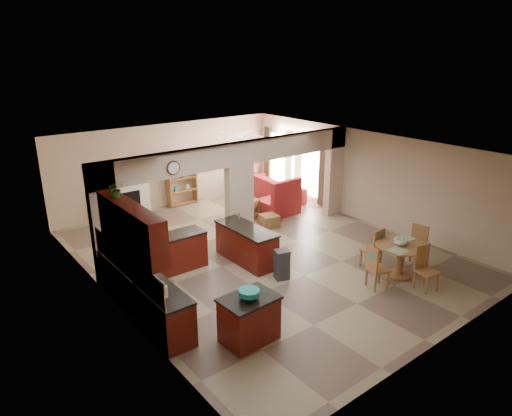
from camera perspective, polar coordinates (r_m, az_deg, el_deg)
floor at (r=12.05m, az=0.80°, el=-5.68°), size 10.00×10.00×0.00m
ceiling at (r=11.16m, az=0.86°, el=7.48°), size 10.00×10.00×0.00m
wall_back at (r=15.59m, az=-10.80°, el=5.26°), size 8.00×0.00×8.00m
wall_front at (r=8.53m, az=22.56°, el=-7.87°), size 8.00×0.00×8.00m
wall_left at (r=9.70m, az=-17.98°, el=-4.02°), size 0.00×10.00×10.00m
wall_right at (r=14.27m, az=13.48°, el=3.78°), size 0.00×10.00×10.00m
partition_left_pier at (r=10.67m, az=-18.39°, el=-1.93°), size 0.60×0.25×2.80m
partition_center_pier at (r=12.38m, az=-2.08°, el=0.49°), size 0.80×0.25×2.20m
partition_right_pier at (r=14.68m, az=9.71°, el=4.45°), size 0.60×0.25×2.80m
partition_header at (r=12.00m, az=-2.16°, el=6.84°), size 8.00×0.25×0.60m
kitchen_counter at (r=10.12m, az=-12.99°, el=-8.40°), size 2.52×3.29×1.48m
upper_cabinets at (r=8.87m, az=-15.40°, el=-2.33°), size 0.35×2.40×0.90m
peninsula at (r=11.44m, az=-1.19°, el=-4.57°), size 0.70×1.85×0.91m
wall_clock at (r=10.87m, az=-10.28°, el=4.95°), size 0.34×0.03×0.34m
rug at (r=14.25m, az=-0.72°, el=-1.60°), size 1.60×1.30×0.01m
fireplace at (r=15.02m, az=-15.72°, el=1.22°), size 1.60×0.35×1.20m
shelving_unit at (r=15.72m, az=-9.25°, el=3.58°), size 1.00×0.32×1.80m
window_a at (r=15.78m, az=6.87°, el=4.88°), size 0.02×0.90×1.90m
window_b at (r=16.99m, az=2.84°, el=6.03°), size 0.02×0.90×1.90m
glazed_door at (r=16.41m, az=4.77°, el=4.97°), size 0.02×0.70×2.10m
drape_a_left at (r=15.35m, az=8.34°, el=4.41°), size 0.10×0.28×2.30m
drape_a_right at (r=16.17m, az=5.28°, el=5.29°), size 0.10×0.28×2.30m
drape_b_left at (r=16.53m, az=4.09°, el=5.63°), size 0.10×0.28×2.30m
drape_b_right at (r=17.41m, az=1.44°, el=6.37°), size 0.10×0.28×2.30m
ceiling_fan at (r=14.44m, az=-1.99°, el=9.20°), size 1.00×1.00×0.10m
kitchen_island at (r=8.52m, az=-0.87°, el=-13.69°), size 1.05×0.77×0.88m
teal_bowl at (r=8.22m, az=-0.88°, el=-10.73°), size 0.38×0.38×0.18m
trash_can at (r=10.66m, az=3.26°, el=-7.22°), size 0.38×0.34×0.66m
dining_table at (r=11.19m, az=17.61°, el=-5.68°), size 1.19×1.19×0.81m
fruit_bowl at (r=11.01m, az=17.60°, el=-4.01°), size 0.31×0.31×0.16m
sofa at (r=16.46m, az=1.98°, el=2.74°), size 2.85×1.33×0.81m
chaise at (r=14.85m, az=2.76°, el=0.21°), size 1.25×1.04×0.48m
armchair at (r=14.42m, az=-1.27°, el=-0.06°), size 0.87×0.88×0.62m
ottoman at (r=13.77m, az=1.67°, el=-1.59°), size 0.57×0.57×0.36m
plant at (r=9.16m, az=-17.10°, el=2.28°), size 0.33×0.29×0.33m
chair_north at (r=11.43m, az=14.60°, el=-4.72°), size 0.44×0.45×1.02m
chair_east at (r=11.89m, az=19.45°, el=-4.28°), size 0.47×0.47×1.02m
chair_south at (r=10.80m, az=20.33°, el=-6.80°), size 0.48×0.48×1.02m
chair_west at (r=10.48m, az=14.68°, el=-6.99°), size 0.52×0.52×1.02m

